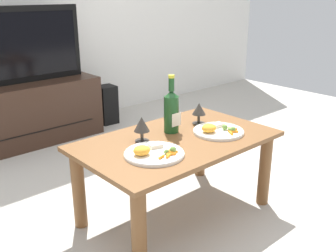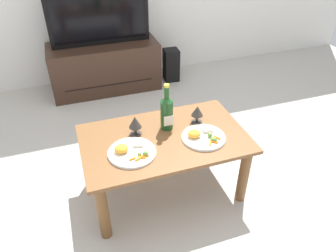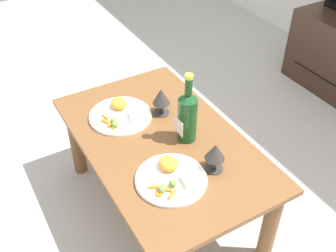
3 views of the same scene
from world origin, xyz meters
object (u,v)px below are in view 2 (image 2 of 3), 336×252
wine_bottle (167,111)px  goblet_right (197,112)px  goblet_left (135,123)px  dining_table (164,148)px  tv_screen (99,14)px  floor_speaker (171,65)px  dinner_plate_left (131,152)px  dinner_plate_right (203,137)px  tv_stand (105,67)px

wine_bottle → goblet_right: size_ratio=2.52×
goblet_left → dining_table: bearing=-28.8°
dining_table → tv_screen: (-0.13, 1.67, 0.44)m
floor_speaker → dinner_plate_left: dinner_plate_left is taller
goblet_right → dinner_plate_left: 0.54m
dining_table → dinner_plate_right: dinner_plate_right is taller
tv_screen → dinner_plate_right: 1.82m
floor_speaker → goblet_left: size_ratio=2.68×
wine_bottle → dinner_plate_right: bearing=-45.8°
tv_stand → floor_speaker: bearing=-2.6°
tv_stand → floor_speaker: tv_stand is taller
dining_table → tv_stand: 1.68m
tv_screen → goblet_left: size_ratio=7.33×
floor_speaker → dinner_plate_right: (-0.38, -1.72, 0.30)m
wine_bottle → goblet_right: wine_bottle is taller
floor_speaker → dinner_plate_left: 1.95m
floor_speaker → goblet_right: bearing=-99.7°
goblet_left → dinner_plate_left: size_ratio=0.46×
tv_screen → floor_speaker: size_ratio=2.73×
goblet_left → goblet_right: size_ratio=1.06×
tv_stand → wine_bottle: size_ratio=3.48×
wine_bottle → goblet_left: bearing=-178.3°
tv_screen → dining_table: bearing=-85.6°
goblet_right → floor_speaker: bearing=77.2°
tv_stand → tv_screen: 0.56m
wine_bottle → tv_screen: bearing=96.5°
floor_speaker → dining_table: bearing=-107.6°
tv_screen → floor_speaker: (0.75, -0.03, -0.63)m
dining_table → goblet_right: size_ratio=8.27×
floor_speaker → goblet_right: (-0.35, -1.54, 0.37)m
dinner_plate_right → goblet_right: bearing=79.4°
tv_screen → dinner_plate_left: (-0.11, -1.76, -0.33)m
dining_table → tv_screen: 1.73m
goblet_right → dinner_plate_left: bearing=-160.4°
goblet_left → dinner_plate_right: 0.44m
tv_stand → wine_bottle: 1.62m
goblet_left → dinner_plate_left: (-0.07, -0.18, -0.08)m
goblet_left → goblet_right: (0.43, -0.00, -0.00)m
dining_table → floor_speaker: size_ratio=2.92×
tv_stand → dinner_plate_right: 1.81m
wine_bottle → goblet_right: bearing=-1.7°
wine_bottle → dinner_plate_right: (0.18, -0.19, -0.12)m
floor_speaker → dinner_plate_left: (-0.86, -1.72, 0.29)m
dining_table → wine_bottle: wine_bottle is taller
goblet_left → goblet_right: goblet_left is taller
floor_speaker → dinner_plate_right: dinner_plate_right is taller
goblet_right → dining_table: bearing=-160.9°
tv_screen → floor_speaker: tv_screen is taller
floor_speaker → dinner_plate_right: size_ratio=1.29×
tv_screen → goblet_right: bearing=-75.9°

